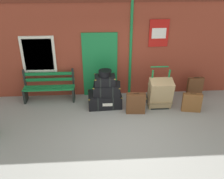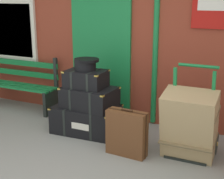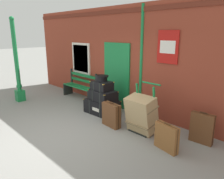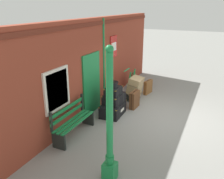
% 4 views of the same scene
% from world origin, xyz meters
% --- Properties ---
extents(brick_facade, '(10.40, 0.35, 3.20)m').
position_xyz_m(brick_facade, '(-0.03, 2.60, 1.60)').
color(brick_facade, brown).
rests_on(brick_facade, ground).
extents(platform_bench, '(1.60, 0.43, 1.01)m').
position_xyz_m(platform_bench, '(-2.19, 2.16, 0.44)').
color(platform_bench, '#197A3D').
rests_on(platform_bench, ground).
extents(steamer_trunk_base, '(1.04, 0.70, 0.43)m').
position_xyz_m(steamer_trunk_base, '(-0.45, 1.68, 0.21)').
color(steamer_trunk_base, black).
rests_on(steamer_trunk_base, ground).
extents(steamer_trunk_middle, '(0.85, 0.61, 0.33)m').
position_xyz_m(steamer_trunk_middle, '(-0.38, 1.67, 0.58)').
color(steamer_trunk_middle, black).
rests_on(steamer_trunk_middle, steamer_trunk_base).
extents(steamer_trunk_top, '(0.62, 0.46, 0.27)m').
position_xyz_m(steamer_trunk_top, '(-0.44, 1.67, 0.87)').
color(steamer_trunk_top, black).
rests_on(steamer_trunk_top, steamer_trunk_middle).
extents(round_hatbox, '(0.38, 0.35, 0.18)m').
position_xyz_m(round_hatbox, '(-0.45, 1.68, 1.10)').
color(round_hatbox, black).
rests_on(round_hatbox, steamer_trunk_top).
extents(porters_trolley, '(0.71, 0.56, 1.21)m').
position_xyz_m(porters_trolley, '(1.21, 1.66, 0.27)').
color(porters_trolley, black).
rests_on(porters_trolley, ground).
extents(large_brown_trunk, '(0.70, 0.60, 0.95)m').
position_xyz_m(large_brown_trunk, '(1.21, 1.49, 0.47)').
color(large_brown_trunk, tan).
rests_on(large_brown_trunk, ground).
extents(suitcase_beige, '(0.56, 0.23, 0.66)m').
position_xyz_m(suitcase_beige, '(0.44, 1.21, 0.31)').
color(suitcase_beige, brown).
rests_on(suitcase_beige, ground).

